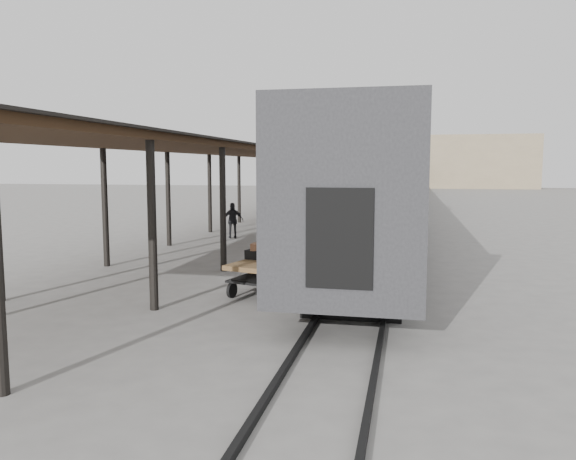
# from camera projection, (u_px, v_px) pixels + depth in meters

# --- Properties ---
(ground) EXTENTS (160.00, 160.00, 0.00)m
(ground) POSITION_uv_depth(u_px,v_px,m) (236.00, 294.00, 14.71)
(ground) COLOR slate
(ground) RESTS_ON ground
(train) EXTENTS (3.45, 76.01, 4.01)m
(train) POSITION_uv_depth(u_px,v_px,m) (395.00, 174.00, 46.56)
(train) COLOR silver
(train) RESTS_ON ground
(canopy) EXTENTS (4.90, 64.30, 4.15)m
(canopy) POSITION_uv_depth(u_px,v_px,m) (294.00, 156.00, 38.28)
(canopy) COLOR #422B19
(canopy) RESTS_ON ground
(rails) EXTENTS (1.54, 150.00, 0.12)m
(rails) POSITION_uv_depth(u_px,v_px,m) (394.00, 205.00, 47.05)
(rails) COLOR black
(rails) RESTS_ON ground
(building_far) EXTENTS (18.00, 10.00, 8.00)m
(building_far) POSITION_uv_depth(u_px,v_px,m) (473.00, 162.00, 87.07)
(building_far) COLOR tan
(building_far) RESTS_ON ground
(building_left) EXTENTS (12.00, 8.00, 6.00)m
(building_left) POSITION_uv_depth(u_px,v_px,m) (324.00, 168.00, 96.11)
(building_left) COLOR tan
(building_left) RESTS_ON ground
(baggage_cart) EXTENTS (1.85, 2.65, 0.86)m
(baggage_cart) POSITION_uv_depth(u_px,v_px,m) (268.00, 268.00, 14.76)
(baggage_cart) COLOR brown
(baggage_cart) RESTS_ON ground
(suitcase_stack) EXTENTS (1.50, 1.12, 0.44)m
(suitcase_stack) POSITION_uv_depth(u_px,v_px,m) (270.00, 252.00, 15.07)
(suitcase_stack) COLOR #3D3D40
(suitcase_stack) RESTS_ON baggage_cart
(luggage_tug) EXTENTS (0.95, 1.50, 1.30)m
(luggage_tug) POSITION_uv_depth(u_px,v_px,m) (298.00, 210.00, 34.79)
(luggage_tug) COLOR maroon
(luggage_tug) RESTS_ON ground
(porter) EXTENTS (0.66, 0.81, 1.93)m
(porter) POSITION_uv_depth(u_px,v_px,m) (271.00, 227.00, 13.95)
(porter) COLOR navy
(porter) RESTS_ON baggage_cart
(pedestrian) EXTENTS (1.05, 0.73, 1.65)m
(pedestrian) POSITION_uv_depth(u_px,v_px,m) (233.00, 220.00, 25.98)
(pedestrian) COLOR black
(pedestrian) RESTS_ON ground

